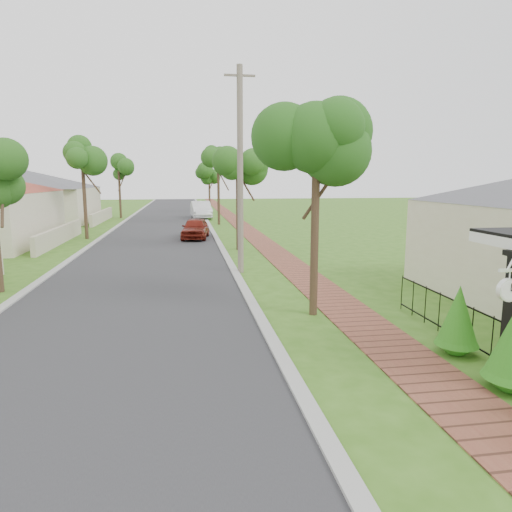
{
  "coord_description": "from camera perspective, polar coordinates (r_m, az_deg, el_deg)",
  "views": [
    {
      "loc": [
        -1.29,
        -8.11,
        3.76
      ],
      "look_at": [
        0.76,
        5.09,
        1.5
      ],
      "focal_mm": 32.0,
      "sensor_mm": 36.0,
      "label": 1
    }
  ],
  "objects": [
    {
      "name": "ground",
      "position": [
        9.03,
        0.18,
        -15.0
      ],
      "size": [
        160.0,
        160.0,
        0.0
      ],
      "primitive_type": "plane",
      "color": "#346317",
      "rests_on": "ground"
    },
    {
      "name": "road",
      "position": [
        28.41,
        -12.23,
        1.78
      ],
      "size": [
        7.0,
        120.0,
        0.02
      ],
      "primitive_type": "cube",
      "color": "#28282B",
      "rests_on": "ground"
    },
    {
      "name": "kerb_right",
      "position": [
        28.43,
        -4.86,
        1.97
      ],
      "size": [
        0.3,
        120.0,
        0.1
      ],
      "primitive_type": "cube",
      "color": "#9E9E99",
      "rests_on": "ground"
    },
    {
      "name": "kerb_left",
      "position": [
        28.86,
        -19.48,
        1.57
      ],
      "size": [
        0.3,
        120.0,
        0.1
      ],
      "primitive_type": "cube",
      "color": "#9E9E99",
      "rests_on": "ground"
    },
    {
      "name": "sidewalk",
      "position": [
        28.72,
        0.32,
        2.08
      ],
      "size": [
        1.5,
        120.0,
        0.03
      ],
      "primitive_type": "cube",
      "color": "brown",
      "rests_on": "ground"
    },
    {
      "name": "picket_fence",
      "position": [
        10.7,
        27.43,
        -9.06
      ],
      "size": [
        0.03,
        8.02,
        1.0
      ],
      "color": "black",
      "rests_on": "ground"
    },
    {
      "name": "street_trees",
      "position": [
        35.0,
        -11.65,
        10.68
      ],
      "size": [
        10.7,
        37.65,
        5.89
      ],
      "color": "#382619",
      "rests_on": "ground"
    },
    {
      "name": "far_house_grey",
      "position": [
        44.3,
        -27.03,
        6.73
      ],
      "size": [
        15.56,
        15.56,
        4.6
      ],
      "color": "beige",
      "rests_on": "ground"
    },
    {
      "name": "parked_car_red",
      "position": [
        29.29,
        -7.59,
        3.44
      ],
      "size": [
        2.05,
        4.03,
        1.32
      ],
      "primitive_type": "imported",
      "rotation": [
        0.0,
        0.0,
        -0.13
      ],
      "color": "maroon",
      "rests_on": "ground"
    },
    {
      "name": "parked_car_white",
      "position": [
        44.38,
        -6.89,
        5.73
      ],
      "size": [
        2.02,
        5.07,
        1.64
      ],
      "primitive_type": "imported",
      "rotation": [
        0.0,
        0.0,
        0.06
      ],
      "color": "white",
      "rests_on": "ground"
    },
    {
      "name": "near_tree",
      "position": [
        12.51,
        7.59,
        13.69
      ],
      "size": [
        2.28,
        2.28,
        5.86
      ],
      "color": "#382619",
      "rests_on": "ground"
    },
    {
      "name": "utility_pole",
      "position": [
        18.25,
        -1.99,
        10.61
      ],
      "size": [
        1.2,
        0.24,
        8.05
      ],
      "color": "slate",
      "rests_on": "ground"
    },
    {
      "name": "station_clock",
      "position": [
        8.77,
        29.08,
        -3.54
      ],
      "size": [
        0.66,
        0.13,
        0.56
      ],
      "color": "white",
      "rests_on": "ground"
    }
  ]
}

